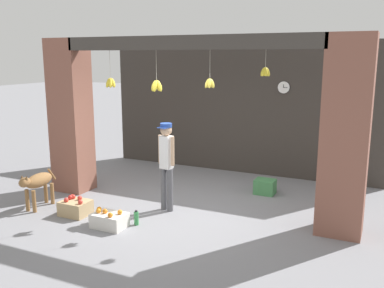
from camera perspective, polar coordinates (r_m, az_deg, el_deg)
ground_plane at (r=7.80m, az=-1.45°, el=-9.18°), size 60.00×60.00×0.00m
shop_back_wall at (r=10.26m, az=6.37°, el=4.81°), size 6.64×0.12×3.12m
shop_pillar_left at (r=9.12m, az=-15.85°, el=3.56°), size 0.70×0.60×3.12m
shop_pillar_right at (r=6.95m, az=19.76°, el=0.87°), size 0.70×0.60×3.12m
storefront_awning at (r=7.40m, az=-1.27°, el=13.09°), size 4.74×0.29×0.97m
dog at (r=8.38m, az=-19.91°, el=-4.88°), size 0.29×0.93×0.71m
shopkeeper at (r=7.67m, az=-3.42°, el=-2.15°), size 0.34×0.27×1.61m
fruit_crate_oranges at (r=7.28m, az=-10.97°, el=-9.91°), size 0.55×0.38×0.31m
fruit_crate_apples at (r=7.95m, az=-15.28°, el=-8.14°), size 0.49×0.41×0.33m
produce_box_green at (r=8.91m, az=9.71°, el=-5.63°), size 0.41×0.34×0.30m
water_bottle at (r=7.31m, az=-7.43°, el=-9.77°), size 0.08×0.08×0.25m
wall_clock at (r=9.85m, az=12.13°, el=7.39°), size 0.28×0.03×0.28m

